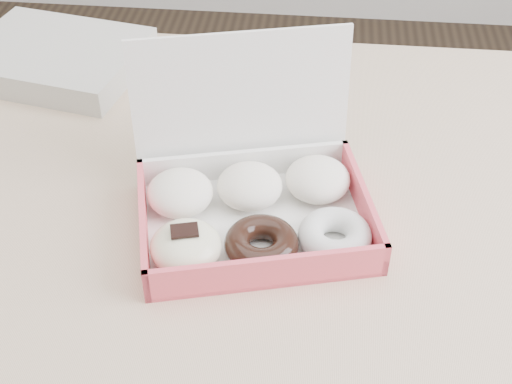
# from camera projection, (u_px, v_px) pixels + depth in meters

# --- Properties ---
(table) EXTENTS (1.20, 0.80, 0.75)m
(table) POSITION_uv_depth(u_px,v_px,m) (199.00, 222.00, 1.01)
(table) COLOR tan
(table) RESTS_ON ground
(donut_box) EXTENTS (0.33, 0.29, 0.20)m
(donut_box) POSITION_uv_depth(u_px,v_px,m) (251.00, 200.00, 0.88)
(donut_box) COLOR white
(donut_box) RESTS_ON table
(newspapers) EXTENTS (0.31, 0.26, 0.04)m
(newspapers) POSITION_uv_depth(u_px,v_px,m) (55.00, 58.00, 1.17)
(newspapers) COLOR silver
(newspapers) RESTS_ON table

